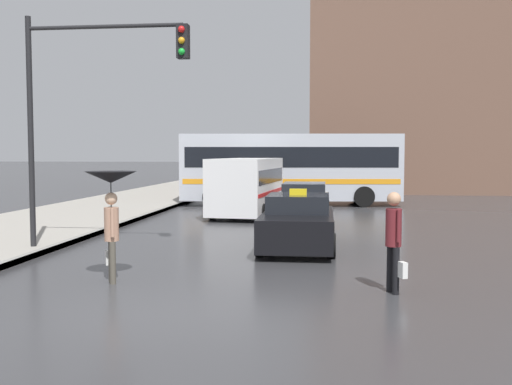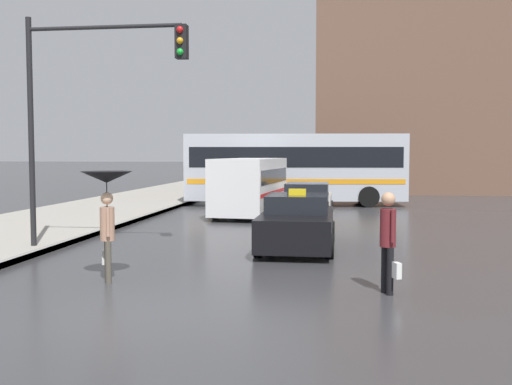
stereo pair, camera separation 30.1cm
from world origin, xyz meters
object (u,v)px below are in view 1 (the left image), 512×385
at_px(sedan_red, 304,202).
at_px(city_bus, 290,166).
at_px(pedestrian_with_umbrella, 111,194).
at_px(ambulance_van, 247,184).
at_px(pedestrian_man, 394,235).
at_px(taxi, 298,224).
at_px(traffic_light, 92,88).

bearing_deg(sedan_red, city_bus, -81.49).
bearing_deg(pedestrian_with_umbrella, ambulance_van, -30.03).
bearing_deg(city_bus, pedestrian_man, -176.64).
bearing_deg(taxi, pedestrian_with_umbrella, 53.20).
xyz_separation_m(ambulance_van, traffic_light, (-2.57, -9.32, 2.83)).
bearing_deg(traffic_light, sedan_red, 59.99).
bearing_deg(city_bus, pedestrian_with_umbrella, 166.49).
xyz_separation_m(ambulance_van, pedestrian_man, (4.35, -12.76, -0.22)).
xyz_separation_m(taxi, pedestrian_man, (1.92, -4.74, 0.38)).
height_order(taxi, pedestrian_man, pedestrian_man).
height_order(taxi, ambulance_van, ambulance_van).
distance_m(taxi, pedestrian_man, 5.13).
distance_m(sedan_red, pedestrian_man, 12.06).
distance_m(city_bus, pedestrian_man, 18.19).
height_order(pedestrian_man, traffic_light, traffic_light).
height_order(pedestrian_with_umbrella, traffic_light, traffic_light).
relative_size(pedestrian_man, traffic_light, 0.31).
bearing_deg(city_bus, sedan_red, -177.45).
bearing_deg(pedestrian_man, sedan_red, 167.77).
relative_size(city_bus, traffic_light, 1.80).
distance_m(sedan_red, traffic_light, 10.35).
bearing_deg(pedestrian_man, traffic_light, -138.38).
distance_m(taxi, sedan_red, 7.14).
relative_size(city_bus, pedestrian_man, 5.82).
height_order(sedan_red, traffic_light, traffic_light).
bearing_deg(pedestrian_with_umbrella, traffic_light, 1.37).
relative_size(taxi, traffic_light, 0.70).
bearing_deg(traffic_light, ambulance_van, 74.61).
xyz_separation_m(ambulance_van, city_bus, (1.41, 5.17, 0.61)).
bearing_deg(traffic_light, taxi, 14.70).
height_order(taxi, city_bus, city_bus).
distance_m(city_bus, pedestrian_with_umbrella, 17.84).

